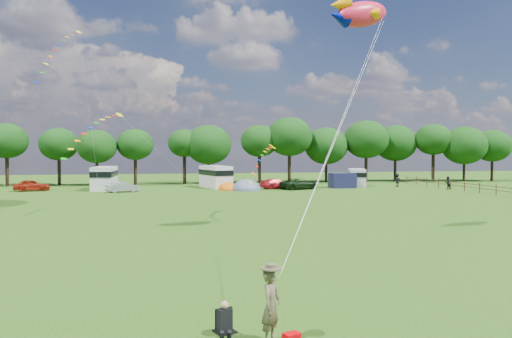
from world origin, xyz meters
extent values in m
plane|color=black|center=(0.00, 0.00, 0.00)|extent=(180.00, 180.00, 0.00)
cylinder|color=black|center=(-26.90, 55.70, 2.13)|extent=(0.49, 0.49, 4.25)
ellipsoid|color=black|center=(-26.90, 55.70, 6.45)|extent=(5.86, 5.86, 4.98)
cylinder|color=black|center=(-20.03, 56.31, 1.95)|extent=(0.47, 0.47, 3.90)
ellipsoid|color=black|center=(-20.03, 56.31, 6.00)|extent=(5.58, 5.58, 4.74)
cylinder|color=black|center=(-14.36, 53.27, 1.78)|extent=(0.44, 0.44, 3.56)
ellipsoid|color=black|center=(-14.36, 53.27, 5.64)|extent=(5.56, 5.56, 4.73)
cylinder|color=black|center=(-9.09, 54.23, 1.98)|extent=(0.47, 0.47, 3.95)
ellipsoid|color=black|center=(-9.09, 54.23, 5.95)|extent=(5.33, 5.33, 4.53)
cylinder|color=black|center=(-1.92, 56.03, 2.17)|extent=(0.50, 0.50, 4.33)
ellipsoid|color=black|center=(-1.92, 56.03, 6.19)|extent=(4.95, 4.95, 4.21)
cylinder|color=black|center=(1.70, 55.56, 1.66)|extent=(0.43, 0.43, 3.31)
ellipsoid|color=black|center=(1.70, 55.56, 5.95)|extent=(7.03, 7.03, 5.98)
cylinder|color=black|center=(9.66, 55.80, 2.18)|extent=(0.50, 0.50, 4.36)
ellipsoid|color=black|center=(9.66, 55.80, 6.56)|extent=(5.84, 5.84, 4.97)
cylinder|color=black|center=(14.25, 54.92, 2.27)|extent=(0.51, 0.51, 4.55)
ellipsoid|color=black|center=(14.25, 54.92, 7.23)|extent=(7.15, 7.15, 6.08)
cylinder|color=black|center=(20.49, 55.63, 1.61)|extent=(0.42, 0.42, 3.21)
ellipsoid|color=black|center=(20.49, 55.63, 5.80)|extent=(6.90, 6.90, 5.86)
cylinder|color=black|center=(26.98, 54.96, 2.09)|extent=(0.48, 0.48, 4.17)
ellipsoid|color=black|center=(26.98, 54.96, 6.86)|extent=(7.16, 7.16, 6.09)
cylinder|color=black|center=(32.97, 56.89, 1.83)|extent=(0.45, 0.45, 3.66)
ellipsoid|color=black|center=(32.97, 56.89, 6.31)|extent=(7.05, 7.05, 5.99)
cylinder|color=black|center=(38.41, 54.37, 2.32)|extent=(0.52, 0.52, 4.65)
ellipsoid|color=black|center=(38.41, 54.37, 6.88)|extent=(5.96, 5.96, 5.06)
cylinder|color=black|center=(43.16, 53.04, 1.59)|extent=(0.42, 0.42, 3.19)
ellipsoid|color=black|center=(43.16, 53.04, 5.89)|extent=(7.23, 7.23, 6.14)
cylinder|color=black|center=(48.55, 53.44, 1.76)|extent=(0.44, 0.44, 3.52)
ellipsoid|color=black|center=(48.55, 53.44, 5.86)|extent=(6.22, 6.22, 5.28)
cylinder|color=#472D19|center=(32.00, 30.00, 0.60)|extent=(0.12, 0.12, 1.20)
cylinder|color=#472D19|center=(32.00, 28.50, 0.95)|extent=(0.08, 3.00, 0.08)
cylinder|color=#472D19|center=(32.00, 28.50, 0.55)|extent=(0.08, 3.00, 0.08)
cylinder|color=#472D19|center=(32.00, 33.00, 0.60)|extent=(0.12, 0.12, 1.20)
cylinder|color=#472D19|center=(32.00, 31.50, 0.95)|extent=(0.08, 3.00, 0.08)
cylinder|color=#472D19|center=(32.00, 31.50, 0.55)|extent=(0.08, 3.00, 0.08)
cylinder|color=#472D19|center=(32.00, 36.00, 0.60)|extent=(0.12, 0.12, 1.20)
cylinder|color=#472D19|center=(32.00, 34.50, 0.95)|extent=(0.08, 3.00, 0.08)
cylinder|color=#472D19|center=(32.00, 34.50, 0.55)|extent=(0.08, 3.00, 0.08)
cylinder|color=#472D19|center=(32.00, 39.00, 0.60)|extent=(0.12, 0.12, 1.20)
cylinder|color=#472D19|center=(32.00, 37.50, 0.95)|extent=(0.08, 3.00, 0.08)
cylinder|color=#472D19|center=(32.00, 37.50, 0.55)|extent=(0.08, 3.00, 0.08)
cylinder|color=#472D19|center=(32.00, 42.00, 0.60)|extent=(0.12, 0.12, 1.20)
cylinder|color=#472D19|center=(32.00, 40.50, 0.95)|extent=(0.08, 3.00, 0.08)
cylinder|color=#472D19|center=(32.00, 40.50, 0.55)|extent=(0.08, 3.00, 0.08)
cylinder|color=#472D19|center=(32.00, 45.00, 0.60)|extent=(0.12, 0.12, 1.20)
cylinder|color=#472D19|center=(32.00, 43.50, 0.95)|extent=(0.08, 3.00, 0.08)
cylinder|color=#472D19|center=(32.00, 43.50, 0.55)|extent=(0.08, 3.00, 0.08)
cylinder|color=#472D19|center=(32.00, 48.00, 0.60)|extent=(0.12, 0.12, 1.20)
cylinder|color=#472D19|center=(32.00, 46.50, 0.95)|extent=(0.08, 3.00, 0.08)
cylinder|color=#472D19|center=(32.00, 46.50, 0.55)|extent=(0.08, 3.00, 0.08)
cylinder|color=#472D19|center=(32.00, 51.00, 0.60)|extent=(0.12, 0.12, 1.20)
cylinder|color=#472D19|center=(32.00, 49.50, 0.95)|extent=(0.08, 3.00, 0.08)
cylinder|color=#472D19|center=(32.00, 49.50, 0.55)|extent=(0.08, 3.00, 0.08)
imported|color=maroon|center=(-21.27, 45.76, 0.72)|extent=(4.61, 2.56, 1.45)
imported|color=gray|center=(-10.03, 41.98, 0.65)|extent=(3.90, 2.60, 1.29)
imported|color=red|center=(9.62, 43.90, 0.66)|extent=(4.74, 2.96, 1.32)
imported|color=black|center=(12.28, 42.30, 0.71)|extent=(5.71, 3.90, 1.43)
cube|color=silver|center=(-12.60, 46.24, 1.49)|extent=(2.88, 6.10, 2.98)
cube|color=black|center=(-12.60, 46.24, 2.10)|extent=(2.94, 6.22, 0.71)
cylinder|color=black|center=(-12.71, 44.37, 0.42)|extent=(0.86, 0.36, 0.84)
cylinder|color=black|center=(-12.49, 48.12, 0.42)|extent=(0.86, 0.36, 0.84)
cube|color=silver|center=(1.87, 47.16, 1.49)|extent=(4.14, 6.43, 2.97)
cube|color=black|center=(1.87, 47.16, 2.09)|extent=(4.23, 6.56, 0.71)
cylinder|color=black|center=(2.41, 45.36, 0.42)|extent=(0.89, 0.54, 0.84)
cylinder|color=black|center=(1.33, 48.95, 0.42)|extent=(0.89, 0.54, 0.84)
cube|color=#B6B6B8|center=(21.66, 45.82, 1.24)|extent=(3.48, 5.37, 2.48)
cube|color=black|center=(21.66, 45.82, 1.75)|extent=(3.55, 5.48, 0.59)
cylinder|color=black|center=(21.20, 44.32, 0.35)|extent=(0.74, 0.45, 0.70)
cylinder|color=black|center=(22.12, 47.32, 0.35)|extent=(0.74, 0.45, 0.70)
ellipsoid|color=#D75C06|center=(2.98, 42.93, 0.02)|extent=(2.42, 2.78, 1.98)
cylinder|color=#D75C06|center=(2.98, 42.93, 0.04)|extent=(2.54, 2.54, 0.08)
ellipsoid|color=#4D5771|center=(5.22, 42.03, 0.02)|extent=(3.63, 4.18, 2.84)
cylinder|color=#4D5771|center=(5.22, 42.03, 0.04)|extent=(3.81, 3.81, 0.08)
cube|color=#161536|center=(18.78, 43.88, 1.00)|extent=(3.24, 2.64, 2.00)
imported|color=brown|center=(-2.58, -7.70, 0.98)|extent=(0.79, 0.85, 1.96)
cylinder|color=#99999E|center=(-4.05, -7.63, 0.22)|extent=(0.02, 0.02, 0.44)
cylinder|color=#99999E|center=(-3.63, -7.63, 0.22)|extent=(0.02, 0.02, 0.44)
cube|color=black|center=(-3.84, -7.84, 0.44)|extent=(0.64, 0.63, 0.05)
cube|color=black|center=(-3.84, -7.61, 0.71)|extent=(0.48, 0.23, 0.52)
cube|color=black|center=(-3.84, -7.81, 0.74)|extent=(0.42, 0.35, 0.55)
sphere|color=tan|center=(-3.84, -7.82, 1.12)|extent=(0.21, 0.21, 0.21)
ellipsoid|color=red|center=(6.29, 7.62, 13.11)|extent=(4.05, 2.41, 2.20)
ellipsoid|color=gold|center=(6.29, 7.62, 12.93)|extent=(2.54, 1.48, 1.20)
cone|color=orange|center=(4.69, 7.17, 13.45)|extent=(1.56, 1.30, 1.16)
cone|color=#000A9B|center=(4.69, 7.17, 12.76)|extent=(1.56, 1.30, 1.16)
cone|color=#000A9B|center=(6.40, 7.66, 13.82)|extent=(1.04, 1.16, 0.98)
sphere|color=white|center=(7.45, 8.37, 13.31)|extent=(0.37, 0.37, 0.37)
sphere|color=black|center=(7.52, 8.45, 13.31)|extent=(0.18, 0.18, 0.18)
cube|color=yellow|center=(-13.01, 29.78, 16.34)|extent=(0.68, 0.69, 0.33)
cube|color=red|center=(-13.28, 29.28, 16.12)|extent=(0.46, 0.50, 0.09)
cube|color=orange|center=(-13.55, 28.79, 15.85)|extent=(0.46, 0.49, 0.10)
cube|color=yellow|center=(-13.82, 28.29, 15.51)|extent=(0.45, 0.49, 0.11)
cube|color=#198C1E|center=(-14.09, 27.80, 15.08)|extent=(0.45, 0.49, 0.12)
cube|color=#0C1EB2|center=(-14.36, 27.30, 14.58)|extent=(0.45, 0.49, 0.13)
cube|color=red|center=(-14.63, 26.81, 13.99)|extent=(0.44, 0.48, 0.13)
cube|color=orange|center=(-14.90, 26.31, 13.33)|extent=(0.44, 0.48, 0.14)
cube|color=yellow|center=(-15.17, 25.82, 12.58)|extent=(0.44, 0.48, 0.15)
cube|color=#198C1E|center=(-15.44, 25.32, 11.76)|extent=(0.43, 0.47, 0.15)
cube|color=#0C1EB2|center=(-15.71, 24.83, 10.85)|extent=(0.43, 0.47, 0.16)
cube|color=gold|center=(-8.73, 21.98, 8.00)|extent=(0.70, 0.70, 0.33)
cube|color=red|center=(-9.14, 21.53, 7.89)|extent=(0.48, 0.48, 0.09)
cube|color=orange|center=(-9.54, 21.08, 7.74)|extent=(0.48, 0.48, 0.10)
cube|color=yellow|center=(-9.95, 20.63, 7.51)|extent=(0.48, 0.48, 0.11)
cube|color=#198C1E|center=(-10.35, 20.18, 7.21)|extent=(0.47, 0.48, 0.12)
cube|color=#0C1EB2|center=(-10.76, 19.73, 6.82)|extent=(0.47, 0.48, 0.13)
cube|color=red|center=(-11.16, 19.28, 6.35)|extent=(0.47, 0.47, 0.13)
cube|color=orange|center=(-11.57, 18.83, 5.80)|extent=(0.46, 0.47, 0.14)
cube|color=yellow|center=(-11.97, 18.38, 5.17)|extent=(0.46, 0.46, 0.15)
cube|color=#198C1E|center=(-12.38, 17.93, 4.47)|extent=(0.46, 0.46, 0.16)
cube|color=#D9AE00|center=(3.21, 17.93, 5.37)|extent=(0.68, 0.72, 0.35)
cube|color=red|center=(2.89, 17.39, 5.30)|extent=(0.42, 0.55, 0.10)
cube|color=orange|center=(2.58, 16.85, 5.19)|extent=(0.41, 0.55, 0.11)
cube|color=yellow|center=(2.26, 16.31, 5.00)|extent=(0.41, 0.55, 0.12)
cube|color=#198C1E|center=(1.95, 15.77, 4.72)|extent=(0.41, 0.55, 0.12)
cube|color=#0C1EB2|center=(1.63, 15.23, 4.37)|extent=(0.40, 0.55, 0.13)
cube|color=red|center=(1.32, 14.69, 3.94)|extent=(0.40, 0.54, 0.14)
cube|color=orange|center=(1.00, 14.15, 3.43)|extent=(0.40, 0.54, 0.15)
cube|color=yellow|center=(0.69, 13.61, 2.84)|extent=(0.39, 0.54, 0.16)
imported|color=black|center=(31.21, 38.52, 0.85)|extent=(0.93, 0.70, 1.70)
imported|color=black|center=(26.88, 43.98, 0.95)|extent=(1.34, 0.90, 1.90)
camera|label=1|loc=(-5.41, -20.37, 5.08)|focal=35.00mm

